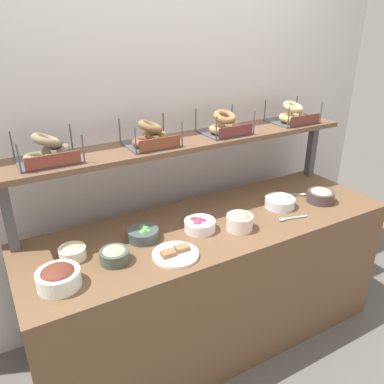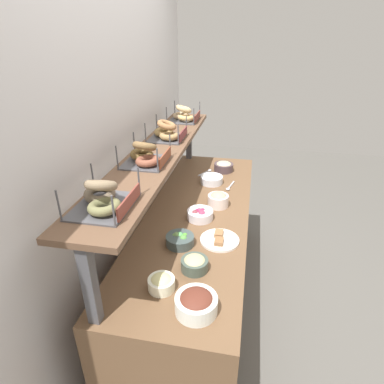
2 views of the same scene
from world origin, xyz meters
The scene contains 21 objects.
ground_plane centered at (0.00, 0.00, 0.00)m, with size 8.00×8.00×0.00m, color #595651.
back_wall centered at (0.00, 0.55, 1.20)m, with size 3.36×0.06×2.40m, color silver.
deli_counter centered at (0.00, 0.00, 0.42)m, with size 2.16×0.70×0.85m, color brown.
shelf_riser_left centered at (-1.02, 0.27, 1.05)m, with size 0.05×0.05×0.40m, color #4C4C51.
shelf_riser_right centered at (1.02, 0.27, 1.05)m, with size 0.05×0.05×0.40m, color #4C4C51.
upper_shelf centered at (0.00, 0.27, 1.26)m, with size 2.12×0.32×0.03m, color brown.
bowl_hummus centered at (-0.61, -0.09, 0.89)m, with size 0.14×0.14×0.08m.
bowl_chocolate_spread centered at (-0.89, -0.15, 0.90)m, with size 0.19×0.19×0.10m.
bowl_beet_salad centered at (-0.11, -0.03, 0.88)m, with size 0.17×0.17×0.08m.
bowl_lox_spread centered at (0.09, -0.13, 0.90)m, with size 0.15×0.15×0.11m.
bowl_scallion_spread centered at (0.47, -0.03, 0.89)m, with size 0.18×0.18×0.08m.
bowl_egg_salad centered at (-0.78, 0.04, 0.89)m, with size 0.13×0.13×0.07m.
bowl_tuna_salad centered at (0.75, -0.10, 0.89)m, with size 0.17×0.17×0.09m.
bowl_veggie_mix centered at (-0.41, 0.04, 0.88)m, with size 0.17×0.17×0.07m.
serving_plate_white centered at (-0.34, -0.19, 0.86)m, with size 0.23×0.23×0.04m.
serving_spoon_near_plate centered at (0.41, -0.18, 0.86)m, with size 0.18×0.06×0.01m.
serving_spoon_by_edge centered at (0.69, 0.04, 0.86)m, with size 0.16×0.10×0.01m.
bagel_basket_poppy centered at (-0.79, 0.28, 1.33)m, with size 0.30×0.26×0.15m.
bagel_basket_cinnamon_raisin centered at (-0.24, 0.27, 1.33)m, with size 0.28×0.25×0.15m.
bagel_basket_everything centered at (0.25, 0.27, 1.33)m, with size 0.28×0.26×0.14m.
bagel_basket_plain centered at (0.79, 0.27, 1.33)m, with size 0.29×0.26×0.14m.
Camera 1 is at (-1.07, -1.63, 1.93)m, focal length 36.27 mm.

